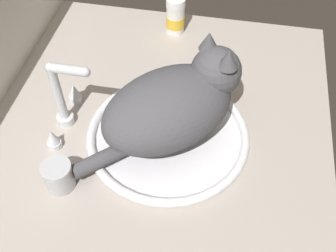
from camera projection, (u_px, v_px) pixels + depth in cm
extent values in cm
cube|color=#ADA399|center=(152.00, 157.00, 91.02)|extent=(104.42, 78.69, 3.00)
torus|color=white|center=(168.00, 135.00, 91.87)|extent=(36.63, 36.63, 2.01)
cylinder|color=white|center=(168.00, 136.00, 92.41)|extent=(33.61, 33.61, 0.60)
cylinder|color=silver|center=(66.00, 119.00, 94.71)|extent=(4.00, 4.00, 2.14)
cylinder|color=silver|center=(58.00, 93.00, 88.17)|extent=(2.00, 2.00, 14.92)
sphere|color=silver|center=(50.00, 67.00, 82.45)|extent=(2.20, 2.20, 2.20)
cylinder|color=silver|center=(68.00, 70.00, 82.01)|extent=(2.00, 7.40, 2.00)
sphere|color=silver|center=(85.00, 72.00, 81.57)|extent=(2.10, 2.10, 2.10)
cylinder|color=silver|center=(55.00, 144.00, 90.40)|extent=(3.20, 3.20, 1.60)
cone|color=silver|center=(52.00, 136.00, 88.34)|extent=(2.88, 2.88, 3.79)
cylinder|color=silver|center=(76.00, 98.00, 99.43)|extent=(3.20, 3.20, 1.60)
cone|color=silver|center=(74.00, 90.00, 97.37)|extent=(2.88, 2.88, 3.79)
ellipsoid|color=#4C4C51|center=(168.00, 109.00, 85.30)|extent=(34.13, 34.73, 15.12)
sphere|color=#4C4C51|center=(216.00, 71.00, 85.66)|extent=(10.87, 10.87, 10.87)
cone|color=#4C4C51|center=(209.00, 41.00, 82.96)|extent=(4.13, 4.13, 4.08)
cone|color=#4C4C51|center=(229.00, 59.00, 79.41)|extent=(4.13, 4.13, 4.08)
ellipsoid|color=silver|center=(231.00, 68.00, 87.88)|extent=(5.57, 5.49, 3.48)
ellipsoid|color=silver|center=(208.00, 93.00, 89.40)|extent=(13.35, 13.22, 8.32)
cylinder|color=#4C4C51|center=(100.00, 160.00, 84.27)|extent=(10.61, 11.12, 3.20)
cylinder|color=#B2B5BA|center=(59.00, 177.00, 82.61)|extent=(5.99, 5.99, 5.38)
cylinder|color=silver|center=(56.00, 168.00, 80.16)|extent=(6.11, 6.11, 1.00)
cylinder|color=white|center=(175.00, 19.00, 114.62)|extent=(5.04, 5.04, 8.22)
cylinder|color=gold|center=(175.00, 21.00, 115.12)|extent=(5.19, 5.19, 3.29)
cylinder|color=white|center=(176.00, 2.00, 110.58)|extent=(5.29, 5.29, 2.30)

